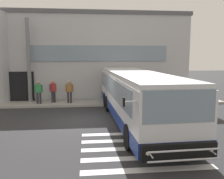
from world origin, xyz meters
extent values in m
cube|color=#2B2B2D|center=(0.00, 0.00, -0.01)|extent=(80.00, 90.00, 0.02)
cube|color=silver|center=(2.00, -6.00, 0.00)|extent=(4.40, 0.36, 0.01)
cube|color=silver|center=(2.00, -5.10, 0.00)|extent=(4.40, 0.36, 0.01)
cube|color=silver|center=(2.00, -4.20, 0.00)|extent=(4.40, 0.36, 0.01)
cube|color=silver|center=(2.00, -3.30, 0.00)|extent=(4.40, 0.36, 0.01)
cube|color=silver|center=(2.00, -2.40, 0.00)|extent=(4.40, 0.36, 0.01)
cube|color=#B7B7BC|center=(0.00, 12.00, 3.40)|extent=(16.86, 12.00, 6.81)
cube|color=#56565B|center=(0.00, 12.00, 6.96)|extent=(17.06, 12.20, 0.30)
cube|color=black|center=(-4.93, 5.95, 1.20)|extent=(1.80, 0.16, 2.40)
cube|color=gray|center=(1.00, 5.96, 3.80)|extent=(10.86, 0.10, 1.20)
cube|color=#9E9B93|center=(0.00, 4.80, 0.07)|extent=(20.86, 2.00, 0.15)
cylinder|color=slate|center=(-4.21, 5.40, 3.24)|extent=(0.28, 0.28, 6.19)
cube|color=silver|center=(2.69, -0.22, 1.42)|extent=(2.93, 11.72, 2.15)
cube|color=navy|center=(2.69, -0.22, 0.62)|extent=(2.97, 11.76, 0.55)
cube|color=silver|center=(2.69, -0.22, 2.60)|extent=(2.83, 11.52, 0.20)
cube|color=gray|center=(2.88, -5.99, 2.02)|extent=(2.35, 0.20, 1.05)
cube|color=gray|center=(3.97, 0.12, 1.92)|extent=(0.38, 10.44, 0.95)
cube|color=gray|center=(1.38, 0.03, 1.92)|extent=(0.38, 10.44, 0.95)
cube|color=black|center=(2.88, -5.99, 2.38)|extent=(2.15, 0.17, 0.28)
cube|color=black|center=(2.88, -6.12, 0.63)|extent=(2.46, 0.28, 0.52)
sphere|color=beige|center=(3.91, -6.13, 0.65)|extent=(0.18, 0.18, 0.18)
sphere|color=beige|center=(1.86, -6.20, 0.65)|extent=(0.18, 0.18, 0.18)
cylinder|color=#B7B7BF|center=(1.38, -5.84, 2.17)|extent=(0.40, 0.06, 0.05)
cube|color=black|center=(1.18, -5.85, 2.17)|extent=(0.05, 0.20, 0.28)
cylinder|color=black|center=(3.99, -4.21, 0.50)|extent=(0.33, 1.01, 1.00)
cylinder|color=black|center=(1.65, -4.28, 0.50)|extent=(0.33, 1.01, 1.00)
cylinder|color=black|center=(3.78, 2.44, 0.50)|extent=(0.33, 1.01, 1.00)
cylinder|color=black|center=(1.43, 2.36, 0.50)|extent=(0.33, 1.01, 1.00)
cylinder|color=black|center=(3.73, 3.74, 0.50)|extent=(0.33, 1.01, 1.00)
cylinder|color=black|center=(1.38, 3.66, 0.50)|extent=(0.33, 1.01, 1.00)
cylinder|color=#B7B7BF|center=(2.89, -6.49, 0.50)|extent=(2.25, 0.13, 0.06)
cylinder|color=#B7B7BF|center=(2.89, -6.49, 0.80)|extent=(2.25, 0.13, 0.06)
cylinder|color=#B7B7BF|center=(3.86, -6.26, 0.65)|extent=(0.07, 0.50, 0.05)
cylinder|color=#B7B7BF|center=(1.91, -6.33, 0.65)|extent=(0.07, 0.50, 0.05)
cylinder|color=#2D2D33|center=(-3.31, 4.51, 0.57)|extent=(0.15, 0.15, 0.85)
cylinder|color=#2D2D33|center=(-3.51, 4.51, 0.57)|extent=(0.15, 0.15, 0.85)
cube|color=#338C4C|center=(-3.41, 4.51, 1.29)|extent=(0.38, 0.23, 0.58)
sphere|color=tan|center=(-3.41, 4.51, 1.71)|extent=(0.23, 0.23, 0.23)
cylinder|color=#338C4C|center=(-3.16, 4.50, 1.24)|extent=(0.09, 0.09, 0.55)
cylinder|color=#338C4C|center=(-3.66, 4.51, 1.24)|extent=(0.09, 0.09, 0.55)
cylinder|color=#2D2D33|center=(-2.37, 5.02, 0.57)|extent=(0.15, 0.15, 0.85)
cylinder|color=#2D2D33|center=(-2.51, 4.87, 0.57)|extent=(0.15, 0.15, 0.85)
cube|color=#B23333|center=(-2.44, 4.95, 1.29)|extent=(0.42, 0.43, 0.58)
sphere|color=tan|center=(-2.44, 4.95, 1.71)|extent=(0.23, 0.23, 0.23)
cylinder|color=#B23333|center=(-2.26, 5.12, 1.24)|extent=(0.09, 0.09, 0.55)
cylinder|color=#B23333|center=(-2.61, 4.77, 1.24)|extent=(0.09, 0.09, 0.55)
cube|color=navy|center=(-2.56, 5.06, 1.27)|extent=(0.34, 0.34, 0.44)
cylinder|color=#2D2D33|center=(-1.13, 4.60, 0.57)|extent=(0.15, 0.15, 0.85)
cylinder|color=#2D2D33|center=(-1.33, 4.61, 0.57)|extent=(0.15, 0.15, 0.85)
cube|color=#996633|center=(-1.23, 4.61, 1.29)|extent=(0.39, 0.24, 0.58)
sphere|color=tan|center=(-1.23, 4.61, 1.71)|extent=(0.23, 0.23, 0.23)
cylinder|color=#996633|center=(-0.98, 4.59, 1.24)|extent=(0.09, 0.09, 0.55)
cylinder|color=#996633|center=(-1.48, 4.62, 1.24)|extent=(0.09, 0.09, 0.55)
camera|label=1|loc=(0.06, -12.99, 3.55)|focal=38.45mm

